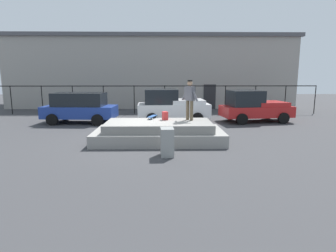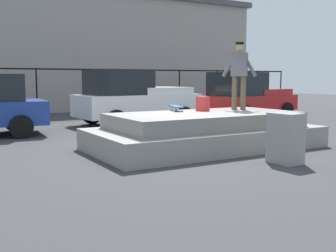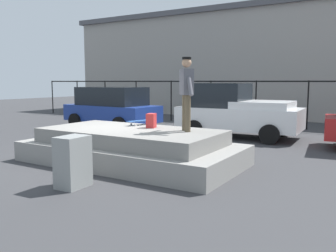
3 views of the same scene
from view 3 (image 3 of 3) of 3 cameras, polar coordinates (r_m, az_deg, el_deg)
The scene contains 10 objects.
ground_plane at distance 9.44m, azimuth -9.27°, elevation -5.11°, with size 60.00×60.00×0.00m, color #38383A.
concrete_ledge at distance 8.83m, azimuth -5.89°, elevation -3.42°, with size 5.32×2.67×0.83m.
skateboarder at distance 8.29m, azimuth 2.95°, elevation 5.90°, with size 0.68×0.71×1.70m.
skateboard at distance 9.60m, azimuth -4.23°, elevation 0.79°, with size 0.44×0.85×0.12m.
backpack at distance 8.97m, azimuth -2.67°, elevation 0.86°, with size 0.28×0.20×0.36m, color red.
car_blue_hatchback_near at distance 15.32m, azimuth -8.92°, elevation 3.04°, with size 4.20×2.23×1.75m.
car_white_pickup_mid at distance 13.03m, azimuth 10.68°, elevation 2.42°, with size 4.30×2.35×1.92m.
utility_box at distance 6.99m, azimuth -14.87°, elevation -5.52°, with size 0.44×0.60×0.97m, color gray.
fence_row at distance 16.71m, azimuth 10.21°, elevation 4.98°, with size 24.06×0.06×2.02m.
warehouse_building at distance 23.05m, azimuth 16.38°, elevation 9.48°, with size 24.55×7.74×6.09m.
Camera 3 is at (6.03, -6.99, 1.98)m, focal length 38.39 mm.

